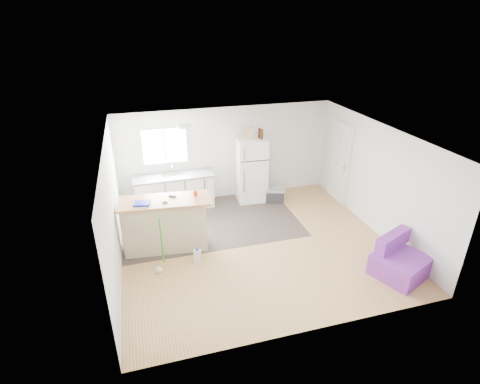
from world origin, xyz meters
name	(u,v)px	position (x,y,z in m)	size (l,w,h in m)	color
room	(257,194)	(0.00, 0.00, 1.20)	(5.51, 5.01, 2.41)	#A17343
vinyl_zone	(211,221)	(-0.73, 1.25, 0.00)	(4.05, 2.50, 0.00)	#372E29
window	(165,146)	(-1.55, 2.49, 1.55)	(1.18, 0.06, 0.98)	white
interior_door	(339,163)	(2.72, 1.55, 1.02)	(0.11, 0.92, 2.10)	white
ceiling_fixture	(185,126)	(-1.20, 1.20, 2.36)	(0.30, 0.30, 0.07)	white
kitchen_cabinets	(174,191)	(-1.43, 2.19, 0.45)	(1.98, 0.65, 1.15)	white
peninsula	(165,224)	(-1.82, 0.42, 0.56)	(1.87, 0.87, 1.11)	tan
refrigerator	(251,170)	(0.55, 2.14, 0.83)	(0.78, 0.75, 1.66)	white
cooler	(275,195)	(1.11, 1.82, 0.19)	(0.57, 0.47, 0.37)	#29292B
purple_seat	(399,262)	(2.26, -1.64, 0.26)	(1.13, 1.13, 0.72)	purple
cleaner_jug	(197,256)	(-1.30, -0.25, 0.14)	(0.16, 0.12, 0.32)	silver
mop	(160,261)	(-2.03, -0.35, 0.23)	(0.20, 0.33, 1.19)	green
red_cup	(195,193)	(-1.17, 0.44, 1.17)	(0.08, 0.08, 0.12)	red
blue_tray	(142,203)	(-2.23, 0.35, 1.13)	(0.30, 0.22, 0.04)	#1521CA
tool_a	(173,196)	(-1.62, 0.52, 1.13)	(0.14, 0.05, 0.03)	black
tool_b	(165,202)	(-1.80, 0.29, 1.13)	(0.10, 0.04, 0.03)	black
cardboard_box	(249,133)	(0.48, 2.12, 1.81)	(0.20, 0.10, 0.30)	tan
bottle_left	(262,134)	(0.78, 2.03, 1.78)	(0.07, 0.07, 0.25)	#3B1E0A
bottle_right	(260,133)	(0.76, 2.14, 1.78)	(0.07, 0.07, 0.25)	#3B1E0A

